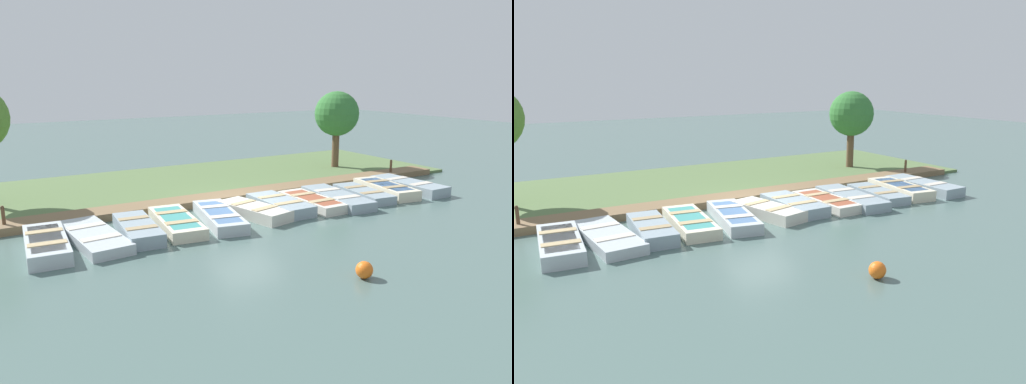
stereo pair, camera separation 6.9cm
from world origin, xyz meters
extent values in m
plane|color=#4C6660|center=(0.00, 0.00, 0.00)|extent=(80.00, 80.00, 0.00)
cube|color=#567042|center=(-5.00, 0.00, 0.06)|extent=(8.00, 24.00, 0.13)
cube|color=brown|center=(-1.43, 0.00, 0.13)|extent=(1.14, 21.81, 0.26)
cube|color=#B2BCC1|center=(1.15, -7.01, 0.20)|extent=(3.18, 1.32, 0.41)
cube|color=beige|center=(1.15, -7.01, 0.39)|extent=(2.60, 1.04, 0.03)
cube|color=tan|center=(1.74, -7.06, 0.42)|extent=(0.39, 1.01, 0.03)
cube|color=tan|center=(0.56, -6.97, 0.42)|extent=(0.39, 1.01, 0.03)
cube|color=#B2BCC1|center=(1.01, -5.70, 0.15)|extent=(3.59, 1.48, 0.31)
cube|color=#6B7F51|center=(1.01, -5.70, 0.30)|extent=(2.94, 1.16, 0.02)
cube|color=beige|center=(1.67, -5.65, 0.32)|extent=(0.44, 1.12, 0.03)
cube|color=beige|center=(0.34, -5.75, 0.32)|extent=(0.44, 1.12, 0.03)
cube|color=#8C9EA8|center=(1.11, -4.41, 0.20)|extent=(2.97, 1.25, 0.40)
cube|color=#4C709E|center=(1.11, -4.41, 0.39)|extent=(2.43, 0.98, 0.03)
cube|color=tan|center=(1.66, -4.46, 0.42)|extent=(0.37, 0.94, 0.03)
cube|color=tan|center=(0.56, -4.36, 0.42)|extent=(0.37, 0.94, 0.03)
cube|color=beige|center=(0.95, -3.10, 0.18)|extent=(3.37, 1.48, 0.36)
cube|color=teal|center=(0.95, -3.10, 0.34)|extent=(2.76, 1.17, 0.03)
cube|color=tan|center=(1.57, -3.17, 0.37)|extent=(0.44, 1.04, 0.03)
cube|color=tan|center=(0.34, -3.02, 0.37)|extent=(0.44, 1.04, 0.03)
cube|color=#B2BCC1|center=(1.09, -1.63, 0.18)|extent=(3.52, 1.69, 0.37)
cube|color=#4C709E|center=(1.09, -1.63, 0.35)|extent=(2.88, 1.34, 0.03)
cube|color=beige|center=(1.72, -1.76, 0.38)|extent=(0.52, 1.01, 0.03)
cube|color=beige|center=(0.46, -1.51, 0.38)|extent=(0.52, 1.01, 0.03)
cube|color=beige|center=(1.08, -0.30, 0.19)|extent=(2.97, 1.66, 0.39)
cube|color=teal|center=(1.08, -0.30, 0.37)|extent=(2.43, 1.32, 0.03)
cube|color=tan|center=(1.60, -0.18, 0.40)|extent=(0.49, 1.02, 0.03)
cube|color=tan|center=(0.57, -0.42, 0.40)|extent=(0.49, 1.02, 0.03)
cube|color=#8C9EA8|center=(0.88, 0.92, 0.20)|extent=(2.89, 1.18, 0.40)
cube|color=#6B7F51|center=(0.88, 0.92, 0.38)|extent=(2.37, 0.92, 0.03)
cube|color=tan|center=(1.43, 0.92, 0.41)|extent=(0.29, 1.08, 0.03)
cube|color=tan|center=(0.34, 0.92, 0.41)|extent=(0.29, 1.08, 0.03)
cube|color=beige|center=(1.03, 2.26, 0.17)|extent=(3.02, 1.12, 0.34)
cube|color=#994C33|center=(1.03, 2.26, 0.33)|extent=(2.48, 0.88, 0.03)
cube|color=tan|center=(1.60, 2.26, 0.35)|extent=(0.30, 1.03, 0.03)
cube|color=tan|center=(0.46, 2.26, 0.35)|extent=(0.30, 1.03, 0.03)
cube|color=#8C9EA8|center=(1.09, 3.39, 0.18)|extent=(3.54, 1.45, 0.37)
cube|color=beige|center=(1.09, 3.39, 0.35)|extent=(2.90, 1.14, 0.03)
cube|color=beige|center=(1.75, 3.32, 0.38)|extent=(0.44, 1.06, 0.03)
cube|color=beige|center=(0.44, 3.45, 0.38)|extent=(0.44, 1.06, 0.03)
cube|color=#8C9EA8|center=(1.04, 4.78, 0.17)|extent=(2.95, 1.33, 0.33)
cube|color=beige|center=(1.04, 4.78, 0.32)|extent=(2.41, 1.05, 0.03)
cube|color=tan|center=(1.58, 4.72, 0.35)|extent=(0.39, 0.96, 0.03)
cube|color=tan|center=(0.50, 4.85, 0.35)|extent=(0.39, 0.96, 0.03)
cube|color=beige|center=(0.99, 6.06, 0.21)|extent=(3.23, 1.55, 0.41)
cube|color=#4C709E|center=(0.99, 6.06, 0.40)|extent=(2.65, 1.23, 0.03)
cube|color=tan|center=(1.57, 5.97, 0.42)|extent=(0.46, 1.04, 0.03)
cube|color=tan|center=(0.40, 6.15, 0.42)|extent=(0.46, 1.04, 0.03)
cube|color=#8C9EA8|center=(1.05, 7.33, 0.20)|extent=(3.38, 1.22, 0.41)
cube|color=#6B7F51|center=(1.05, 7.33, 0.39)|extent=(2.77, 0.96, 0.03)
cube|color=beige|center=(1.69, 7.34, 0.42)|extent=(0.36, 1.07, 0.03)
cube|color=beige|center=(0.41, 7.32, 0.42)|extent=(0.36, 1.07, 0.03)
cylinder|color=brown|center=(-1.35, -7.85, 0.39)|extent=(0.11, 0.11, 0.79)
sphere|color=brown|center=(-1.35, -7.85, 0.81)|extent=(0.10, 0.10, 0.10)
cylinder|color=brown|center=(-1.35, 8.73, 0.39)|extent=(0.11, 0.11, 0.79)
sphere|color=brown|center=(-1.35, 8.73, 0.81)|extent=(0.10, 0.10, 0.10)
sphere|color=orange|center=(7.07, -0.77, 0.21)|extent=(0.42, 0.42, 0.42)
cylinder|color=brown|center=(-4.40, 7.85, 1.12)|extent=(0.36, 0.36, 2.23)
sphere|color=#337033|center=(-4.40, 7.85, 2.85)|extent=(2.25, 2.25, 2.25)
camera|label=1|loc=(15.35, -8.76, 4.78)|focal=35.00mm
camera|label=2|loc=(15.38, -8.70, 4.78)|focal=35.00mm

